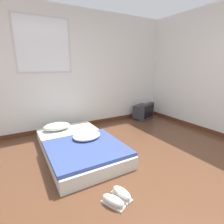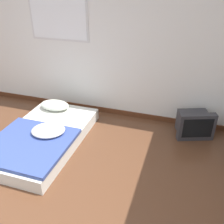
% 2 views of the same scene
% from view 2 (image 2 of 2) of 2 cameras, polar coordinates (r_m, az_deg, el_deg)
% --- Properties ---
extents(wall_back, '(7.30, 0.08, 2.60)m').
position_cam_2_polar(wall_back, '(4.34, -5.38, 15.91)').
color(wall_back, white).
rests_on(wall_back, ground_plane).
extents(mattress_bed, '(1.11, 1.87, 0.33)m').
position_cam_2_polar(mattress_bed, '(3.94, -15.54, -5.26)').
color(mattress_bed, silver).
rests_on(mattress_bed, ground_plane).
extents(crt_tv, '(0.60, 0.52, 0.44)m').
position_cam_2_polar(crt_tv, '(4.13, 18.21, -2.59)').
color(crt_tv, '#333338').
rests_on(crt_tv, ground_plane).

